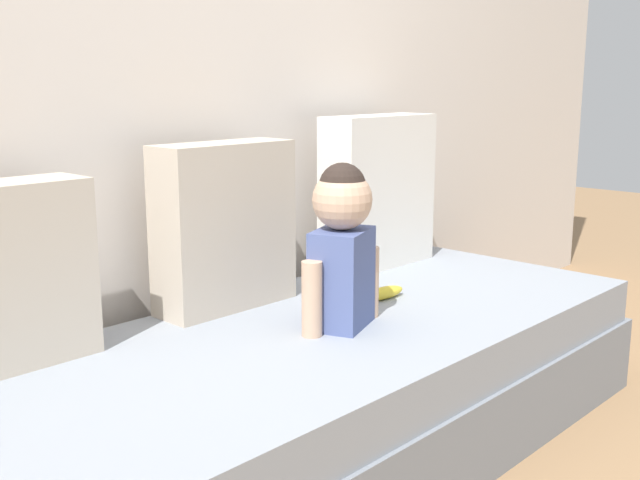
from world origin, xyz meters
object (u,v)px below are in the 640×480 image
(throw_pillow_right, at_px, (378,191))
(toddler, at_px, (342,242))
(couch, at_px, (308,398))
(throw_pillow_center, at_px, (225,226))
(banana, at_px, (383,293))

(throw_pillow_right, xyz_separation_m, toddler, (-0.63, -0.38, -0.04))
(couch, xyz_separation_m, toddler, (0.10, -0.04, 0.44))
(couch, xyz_separation_m, throw_pillow_center, (0.00, 0.35, 0.45))
(couch, distance_m, throw_pillow_right, 0.94)
(throw_pillow_center, bearing_deg, banana, -38.13)
(throw_pillow_center, distance_m, banana, 0.54)
(throw_pillow_center, height_order, banana, throw_pillow_center)
(throw_pillow_center, distance_m, toddler, 0.40)
(banana, bearing_deg, throw_pillow_right, 41.43)
(couch, relative_size, throw_pillow_center, 4.71)
(throw_pillow_center, xyz_separation_m, throw_pillow_right, (0.73, 0.00, 0.03))
(couch, bearing_deg, toddler, -20.16)
(couch, height_order, banana, banana)
(couch, height_order, toddler, toddler)
(throw_pillow_center, height_order, throw_pillow_right, throw_pillow_right)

